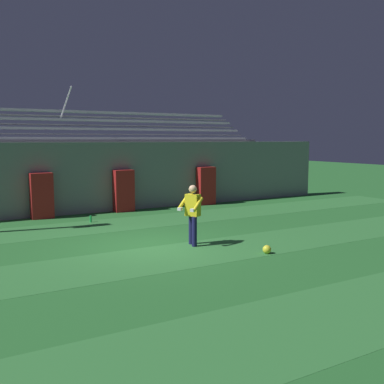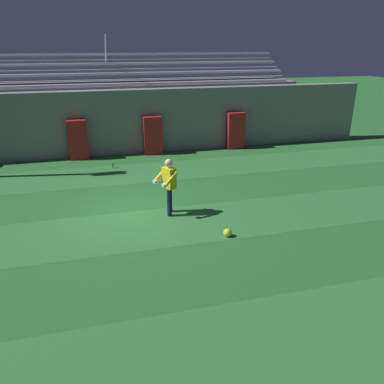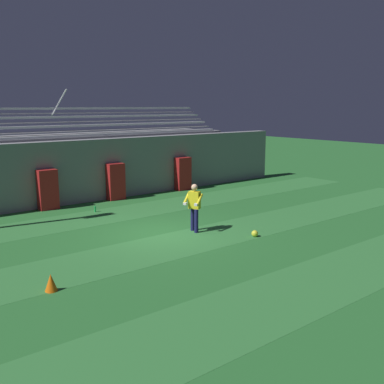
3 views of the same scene
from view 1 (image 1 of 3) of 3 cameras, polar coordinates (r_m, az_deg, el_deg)
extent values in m
plane|color=#286B2D|center=(12.43, -5.38, -6.83)|extent=(80.00, 80.00, 0.00)
cube|color=#337A38|center=(7.66, 14.59, -15.74)|extent=(28.00, 2.36, 0.01)
cube|color=#337A38|center=(11.31, -2.63, -8.15)|extent=(28.00, 2.36, 0.01)
cube|color=#337A38|center=(15.55, -10.72, -4.17)|extent=(28.00, 2.36, 0.01)
cube|color=gray|center=(18.26, -14.03, 1.77)|extent=(24.00, 0.60, 2.80)
cube|color=#B21E1E|center=(17.41, -18.55, -0.46)|extent=(0.79, 0.44, 1.68)
cube|color=#B21E1E|center=(18.31, -8.68, 0.15)|extent=(0.79, 0.44, 1.68)
cube|color=#B21E1E|center=(20.07, 1.77, 0.79)|extent=(0.79, 0.44, 1.68)
cube|color=gray|center=(20.18, -15.63, 2.31)|extent=(18.00, 3.20, 2.90)
cube|color=silver|center=(18.92, -14.81, 6.61)|extent=(17.10, 0.36, 0.10)
cube|color=gray|center=(18.73, -14.62, 5.92)|extent=(17.10, 0.60, 0.04)
cube|color=silver|center=(19.60, -15.39, 7.76)|extent=(17.10, 0.36, 0.10)
cube|color=gray|center=(19.41, -15.22, 7.10)|extent=(17.10, 0.60, 0.04)
cube|color=silver|center=(20.29, -15.94, 8.83)|extent=(17.10, 0.36, 0.10)
cube|color=gray|center=(20.09, -15.78, 8.20)|extent=(17.10, 0.60, 0.04)
cube|color=silver|center=(20.99, -16.46, 9.83)|extent=(17.10, 0.36, 0.10)
cube|color=gray|center=(20.79, -16.30, 9.23)|extent=(17.10, 0.60, 0.04)
cylinder|color=silver|center=(19.74, -15.75, 10.79)|extent=(0.06, 1.93, 1.25)
cylinder|color=#19194C|center=(12.23, 0.30, -5.06)|extent=(0.19, 0.19, 0.82)
cylinder|color=#19194C|center=(12.51, -0.10, -4.79)|extent=(0.19, 0.19, 0.82)
cube|color=yellow|center=(12.25, 0.10, -1.67)|extent=(0.39, 0.45, 0.60)
sphere|color=tan|center=(12.19, 0.10, 0.38)|extent=(0.22, 0.22, 0.22)
cylinder|color=yellow|center=(12.00, 0.74, -1.60)|extent=(0.46, 0.31, 0.37)
cylinder|color=yellow|center=(12.25, -1.20, -1.44)|extent=(0.46, 0.31, 0.37)
cube|color=silver|center=(11.87, 0.09, -2.33)|extent=(0.15, 0.15, 0.08)
cube|color=silver|center=(12.08, -1.54, -2.17)|extent=(0.15, 0.15, 0.08)
sphere|color=yellow|center=(11.70, 9.49, -7.20)|extent=(0.22, 0.22, 0.22)
cylinder|color=green|center=(16.23, -12.74, -3.35)|extent=(0.07, 0.07, 0.24)
camera|label=2|loc=(4.64, 53.84, 26.74)|focal=35.00mm
camera|label=3|loc=(3.81, -141.87, 16.41)|focal=42.00mm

